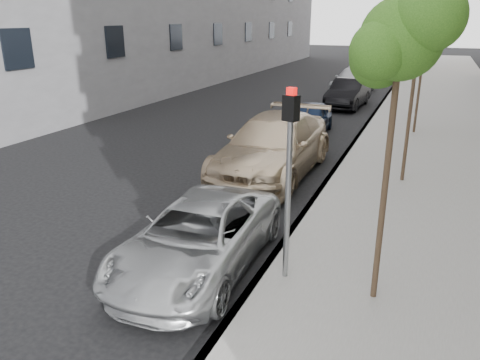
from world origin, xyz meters
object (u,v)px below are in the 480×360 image
Objects in this scene: tree_far at (425,47)px; suv at (273,146)px; tree_near at (403,40)px; tree_mid at (422,25)px; sedan_rear at (353,80)px; minivan at (198,237)px; sedan_blue at (310,119)px; signal_pole at (289,165)px; sedan_black at (348,93)px.

tree_far is 0.68× the size of suv.
tree_near is 0.96× the size of tree_mid.
tree_far is 0.79× the size of sedan_rear.
minivan is 24.06m from sedan_rear.
tree_near is 24.65m from sedan_rear.
minivan is at bearing -83.99° from sedan_rear.
tree_far is at bearing 14.56° from sedan_blue.
signal_pole is 24.13m from sedan_rear.
signal_pole is 0.65× the size of sedan_rear.
tree_far reaches higher than suv.
tree_mid is 8.25m from minivan.
signal_pole is (-1.61, -6.43, -2.16)m from tree_mid.
minivan is at bearing -155.86° from signal_pole.
minivan is 6.04m from suv.
tree_far reaches higher than sedan_rear.
tree_far is 13.09m from signal_pole.
tree_far is at bearing 62.40° from suv.
tree_mid is 1.13× the size of sedan_black.
tree_far is at bearing 90.00° from tree_mid.
sedan_black is 5.56m from sedan_rear.
minivan is 11.69m from sedan_blue.
tree_near is 1.19× the size of tree_far.
tree_mid is 1.11× the size of minivan.
signal_pole is 0.55× the size of suv.
sedan_rear is at bearing 103.95° from tree_mid.
tree_near is 12.85m from sedan_blue.
sedan_black is (-3.72, 5.48, -2.78)m from tree_far.
tree_mid is 7.56m from sedan_blue.
sedan_rear is (-0.52, 18.02, -0.13)m from suv.
suv reaches higher than sedan_black.
tree_far reaches higher than sedan_black.
tree_mid is 18.40m from sedan_rear.
minivan is (-1.71, -0.11, -1.61)m from signal_pole.
sedan_blue is 12.38m from sedan_rear.
minivan is at bearing -179.28° from tree_near.
tree_far is 1.10× the size of sedan_blue.
tree_far is 1.22× the size of signal_pole.
sedan_blue is at bearing 128.59° from tree_mid.
minivan is at bearing -84.30° from suv.
tree_mid is (0.00, 6.50, 0.11)m from tree_near.
tree_near is 19.18m from sedan_black.
sedan_rear is (-4.35, 17.50, -3.66)m from tree_mid.
minivan is (-3.33, -6.54, -3.77)m from tree_mid.
suv is (-0.50, 6.02, 0.24)m from minivan.
tree_far is at bearing 103.33° from signal_pole.
sedan_rear is (-4.35, 24.00, -3.55)m from tree_near.
tree_mid is 1.36× the size of sedan_blue.
sedan_black is (0.37, 6.86, 0.10)m from sedan_blue.
minivan is at bearing -90.37° from sedan_blue.
sedan_black is (-2.10, 18.41, -1.51)m from signal_pole.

